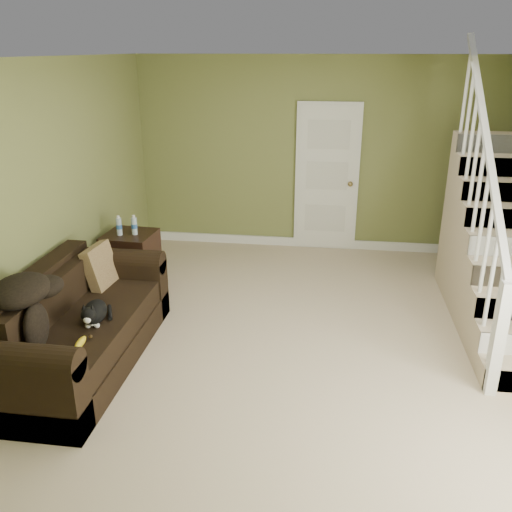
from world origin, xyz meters
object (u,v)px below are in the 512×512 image
(side_table, at_px, (132,260))
(banana, at_px, (80,343))
(cat, at_px, (93,313))
(sofa, at_px, (76,329))

(side_table, relative_size, banana, 4.38)
(cat, bearing_deg, sofa, 145.69)
(sofa, bearing_deg, side_table, 93.69)
(sofa, height_order, banana, sofa)
(cat, distance_m, banana, 0.39)
(sofa, bearing_deg, cat, -24.92)
(banana, bearing_deg, side_table, 96.94)
(side_table, xyz_separation_m, cat, (0.35, -1.80, 0.23))
(side_table, bearing_deg, sofa, -86.31)
(cat, relative_size, banana, 2.53)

